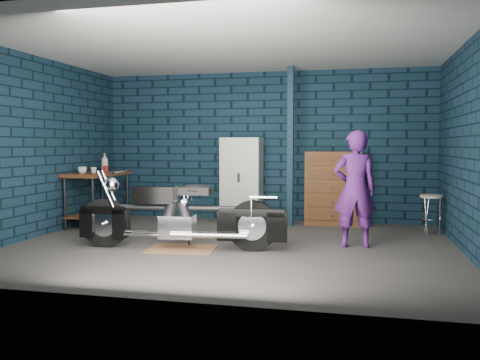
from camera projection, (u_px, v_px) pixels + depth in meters
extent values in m
plane|color=#474542|center=(231.00, 246.00, 6.93)|extent=(6.00, 6.00, 0.00)
cube|color=#0F2833|center=(264.00, 146.00, 9.27)|extent=(6.00, 0.02, 2.70)
cube|color=#0F2833|center=(35.00, 147.00, 7.52)|extent=(0.02, 5.00, 2.70)
cube|color=#0F2833|center=(470.00, 147.00, 6.16)|extent=(0.02, 5.00, 2.70)
cube|color=beige|center=(231.00, 45.00, 6.75)|extent=(6.00, 5.00, 0.02)
cube|color=#112938|center=(290.00, 147.00, 8.61)|extent=(0.10, 0.10, 2.70)
cube|color=brown|center=(98.00, 199.00, 8.74)|extent=(0.60, 1.40, 0.91)
cube|color=brown|center=(182.00, 249.00, 6.73)|extent=(0.94, 0.74, 0.01)
imported|color=#5B207A|center=(355.00, 189.00, 6.82)|extent=(0.63, 0.46, 1.57)
cube|color=gray|center=(113.00, 213.00, 9.24)|extent=(0.44, 0.31, 0.28)
cube|color=silver|center=(242.00, 180.00, 9.13)|extent=(0.70, 0.50, 1.51)
cube|color=brown|center=(333.00, 188.00, 8.77)|extent=(0.95, 0.53, 1.26)
imported|color=beige|center=(82.00, 170.00, 8.31)|extent=(0.18, 0.18, 0.11)
imported|color=beige|center=(94.00, 170.00, 8.45)|extent=(0.11, 0.11, 0.10)
cylinder|color=maroon|center=(106.00, 169.00, 8.80)|extent=(0.08, 0.08, 0.11)
imported|color=gray|center=(105.00, 162.00, 9.04)|extent=(0.13, 0.13, 0.32)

